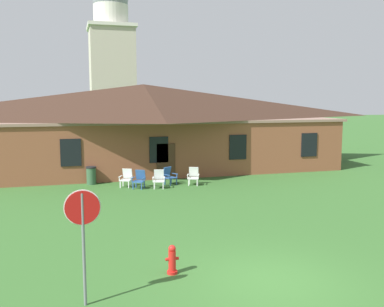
# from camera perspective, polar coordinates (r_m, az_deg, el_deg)

# --- Properties ---
(ground_plane) EXTENTS (200.00, 200.00, 0.00)m
(ground_plane) POSITION_cam_1_polar(r_m,az_deg,el_deg) (11.55, 10.63, -16.48)
(ground_plane) COLOR #336028
(brick_building) EXTENTS (25.34, 10.40, 5.65)m
(brick_building) POSITION_cam_1_polar(r_m,az_deg,el_deg) (29.36, -6.44, 3.79)
(brick_building) COLOR brown
(brick_building) RESTS_ON ground
(dome_tower) EXTENTS (5.18, 5.18, 18.46)m
(dome_tower) POSITION_cam_1_polar(r_m,az_deg,el_deg) (49.49, -10.66, 11.51)
(dome_tower) COLOR #BCB29E
(dome_tower) RESTS_ON ground
(stop_sign) EXTENTS (0.81, 0.07, 2.67)m
(stop_sign) POSITION_cam_1_polar(r_m,az_deg,el_deg) (9.84, -14.40, -9.07)
(stop_sign) COLOR slate
(stop_sign) RESTS_ON ground
(lawn_chair_by_porch) EXTENTS (0.81, 0.85, 0.96)m
(lawn_chair_by_porch) POSITION_cam_1_polar(r_m,az_deg,el_deg) (22.96, -8.76, -3.20)
(lawn_chair_by_porch) COLOR white
(lawn_chair_by_porch) RESTS_ON ground
(lawn_chair_near_door) EXTENTS (0.82, 0.85, 0.96)m
(lawn_chair_near_door) POSITION_cam_1_polar(r_m,az_deg,el_deg) (22.47, -7.06, -3.39)
(lawn_chair_near_door) COLOR #2D5693
(lawn_chair_near_door) RESTS_ON ground
(lawn_chair_left_end) EXTENTS (0.73, 0.78, 0.96)m
(lawn_chair_left_end) POSITION_cam_1_polar(r_m,az_deg,el_deg) (22.46, -4.47, -3.36)
(lawn_chair_left_end) COLOR white
(lawn_chair_left_end) RESTS_ON ground
(lawn_chair_middle) EXTENTS (0.83, 0.86, 0.96)m
(lawn_chair_middle) POSITION_cam_1_polar(r_m,az_deg,el_deg) (23.34, -3.07, -2.95)
(lawn_chair_middle) COLOR #2D5693
(lawn_chair_middle) RESTS_ON ground
(lawn_chair_right_end) EXTENTS (0.78, 0.82, 0.96)m
(lawn_chair_right_end) POSITION_cam_1_polar(r_m,az_deg,el_deg) (23.21, 0.19, -2.99)
(lawn_chair_right_end) COLOR silver
(lawn_chair_right_end) RESTS_ON ground
(fire_hydrant) EXTENTS (0.36, 0.28, 0.79)m
(fire_hydrant) POSITION_cam_1_polar(r_m,az_deg,el_deg) (11.70, -2.68, -14.06)
(fire_hydrant) COLOR red
(fire_hydrant) RESTS_ON ground
(trash_bin) EXTENTS (0.56, 0.56, 0.98)m
(trash_bin) POSITION_cam_1_polar(r_m,az_deg,el_deg) (23.99, -13.33, -2.86)
(trash_bin) COLOR #335638
(trash_bin) RESTS_ON ground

